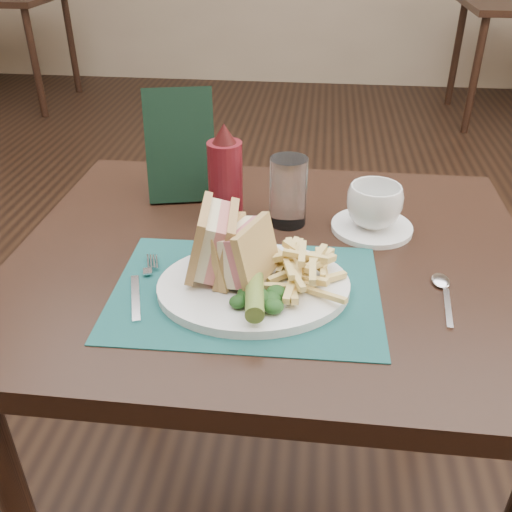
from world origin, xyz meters
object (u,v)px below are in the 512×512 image
Objects in this scene: saucer at (372,227)px; ketchup_bottle at (225,172)px; drinking_glass at (288,192)px; sandwich_half_b at (233,249)px; table_main at (270,405)px; placemat at (246,291)px; coffee_cup at (374,206)px; plate at (254,286)px; sandwich_half_a at (199,240)px; check_presenter at (180,146)px; table_bg_left at (3,50)px.

saucer is 0.81× the size of ketchup_bottle.
sandwich_half_b is at bearing -107.89° from drinking_glass.
table_main is 0.40m from placemat.
saucer is at bearing 63.80° from sandwich_half_b.
sandwich_half_b is at bearing -78.21° from ketchup_bottle.
coffee_cup is at bearing -4.69° from ketchup_bottle.
sandwich_half_b reaches higher than plate.
saucer is (0.28, 0.20, -0.07)m from sandwich_half_a.
sandwich_half_a is 0.35m from saucer.
check_presenter reaches higher than drinking_glass.
placemat is 3.20× the size of drinking_glass.
drinking_glass is at bearing -36.19° from check_presenter.
sandwich_half_a reaches higher than saucer.
placemat is 0.31m from coffee_cup.
plate is 0.30m from saucer.
ketchup_bottle is (-0.07, 0.25, 0.09)m from placemat.
saucer is at bearing 30.40° from sandwich_half_a.
coffee_cup is 0.16m from drinking_glass.
sandwich_half_b reaches higher than coffee_cup.
plate is 0.27m from ketchup_bottle.
placemat is 1.39× the size of plate.
drinking_glass is (0.07, 0.22, -0.00)m from sandwich_half_b.
drinking_glass is at bearing 80.47° from table_main.
sandwich_half_a is (2.14, -3.31, 0.45)m from table_bg_left.
plate is 3.01× the size of sandwich_half_b.
check_presenter is at bearing 164.63° from coffee_cup.
ketchup_bottle reaches higher than drinking_glass.
sandwich_half_a is 1.16× the size of sandwich_half_b.
coffee_cup reaches higher than table_bg_left.
plate is 1.61× the size of ketchup_bottle.
coffee_cup reaches higher than table_main.
drinking_glass is (0.12, 0.21, -0.01)m from sandwich_half_a.
sandwich_half_b reaches higher than table_main.
plate is 0.11m from sandwich_half_a.
check_presenter is (-0.19, 0.33, 0.10)m from plate.
sandwich_half_a is 0.32m from check_presenter.
saucer is (0.19, 0.22, -0.00)m from plate.
sandwich_half_b is 0.24m from ketchup_bottle.
sandwich_half_a is at bearing -135.87° from table_main.
sandwich_half_a is 0.23m from ketchup_bottle.
saucer is at bearing 47.63° from placemat.
sandwich_half_b is at bearing 147.25° from plate.
sandwich_half_b is at bearing -56.49° from table_bg_left.
sandwich_half_b is (2.20, -3.32, 0.44)m from table_bg_left.
plate is 2.60× the size of sandwich_half_a.
plate is 1.34× the size of check_presenter.
ketchup_bottle reaches higher than placemat.
plate is at bearing -131.02° from saucer.
plate is 0.30m from coffee_cup.
placemat reaches higher than table_bg_left.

